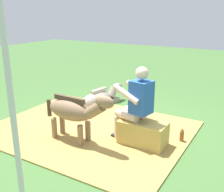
% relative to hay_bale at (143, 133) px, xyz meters
% --- Properties ---
extents(ground_plane, '(24.00, 24.00, 0.00)m').
position_rel_hay_bale_xyz_m(ground_plane, '(0.81, -0.24, -0.20)').
color(ground_plane, '#426B33').
extents(hay_patch, '(3.45, 2.75, 0.02)m').
position_rel_hay_bale_xyz_m(hay_patch, '(1.07, -0.05, -0.19)').
color(hay_patch, '#AD8C47').
rests_on(hay_patch, ground).
extents(hay_bale, '(0.75, 0.40, 0.40)m').
position_rel_hay_bale_xyz_m(hay_bale, '(0.00, 0.00, 0.00)').
color(hay_bale, tan).
rests_on(hay_bale, ground).
extents(person_seated, '(0.71, 0.51, 1.28)m').
position_rel_hay_bale_xyz_m(person_seated, '(0.16, -0.02, 0.49)').
color(person_seated, beige).
rests_on(person_seated, ground).
extents(pony_standing, '(1.35, 0.34, 0.90)m').
position_rel_hay_bale_xyz_m(pony_standing, '(1.01, 0.46, 0.34)').
color(pony_standing, '#8C6B4C').
rests_on(pony_standing, ground).
extents(pony_lying, '(0.53, 1.36, 0.42)m').
position_rel_hay_bale_xyz_m(pony_lying, '(1.60, -1.18, -0.01)').
color(pony_lying, gray).
rests_on(pony_lying, ground).
extents(soda_bottle, '(0.07, 0.07, 0.25)m').
position_rel_hay_bale_xyz_m(soda_bottle, '(-0.52, -0.42, -0.08)').
color(soda_bottle, brown).
rests_on(soda_bottle, ground).
extents(tent_pole_left, '(0.06, 0.06, 2.52)m').
position_rel_hay_bale_xyz_m(tent_pole_left, '(0.41, 2.10, 1.06)').
color(tent_pole_left, silver).
rests_on(tent_pole_left, ground).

